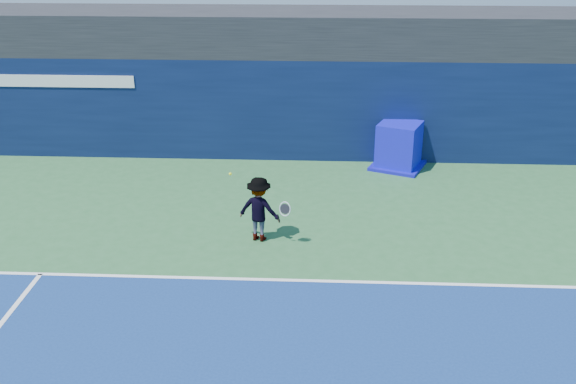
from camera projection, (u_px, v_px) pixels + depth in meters
The scene contains 7 objects.
ground at pixel (275, 379), 10.11m from camera, with size 80.00×80.00×0.00m, color #2A5F33.
baseline at pixel (285, 280), 12.87m from camera, with size 24.00×0.10×0.01m, color white.
stadium_band at pixel (299, 31), 19.28m from camera, with size 36.00×3.00×1.20m, color black.
back_wall_assembly at pixel (298, 108), 19.18m from camera, with size 36.00×1.03×3.00m.
equipment_cart at pixel (399, 147), 18.58m from camera, with size 1.81×1.81×1.33m.
tennis_player at pixel (259, 209), 14.25m from camera, with size 1.27×0.81×1.49m.
tennis_ball at pixel (230, 174), 15.23m from camera, with size 0.07×0.07×0.07m.
Camera 1 is at (0.61, -8.14, 6.66)m, focal length 40.00 mm.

